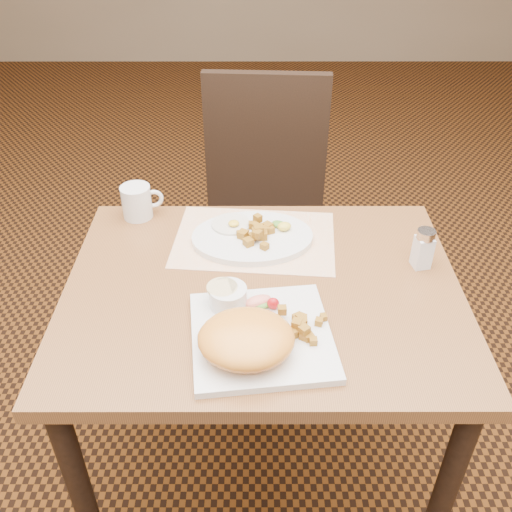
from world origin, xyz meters
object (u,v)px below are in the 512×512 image
(chair_far, at_px, (264,207))
(coffee_mug, at_px, (138,202))
(table, at_px, (263,322))
(salt_shaker, at_px, (423,248))
(plate_square, at_px, (262,336))
(plate_oval, at_px, (252,237))

(chair_far, distance_m, coffee_mug, 0.58)
(table, bearing_deg, chair_far, 88.97)
(table, distance_m, salt_shaker, 0.41)
(salt_shaker, xyz_separation_m, coffee_mug, (-0.70, 0.22, -0.01))
(plate_square, xyz_separation_m, plate_oval, (-0.02, 0.35, 0.00))
(plate_oval, xyz_separation_m, coffee_mug, (-0.30, 0.12, 0.03))
(chair_far, xyz_separation_m, coffee_mug, (-0.34, -0.39, 0.25))
(plate_oval, distance_m, salt_shaker, 0.41)
(plate_square, bearing_deg, plate_oval, 93.32)
(salt_shaker, distance_m, coffee_mug, 0.74)
(chair_far, height_order, plate_square, chair_far)
(plate_square, relative_size, coffee_mug, 2.56)
(table, xyz_separation_m, coffee_mug, (-0.33, 0.30, 0.15))
(chair_far, distance_m, salt_shaker, 0.76)
(chair_far, distance_m, plate_square, 0.89)
(table, distance_m, plate_square, 0.20)
(table, bearing_deg, plate_oval, 97.69)
(salt_shaker, relative_size, coffee_mug, 0.91)
(plate_square, bearing_deg, coffee_mug, 124.80)
(chair_far, height_order, coffee_mug, chair_far)
(salt_shaker, bearing_deg, plate_square, -147.01)
(plate_square, distance_m, plate_oval, 0.35)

